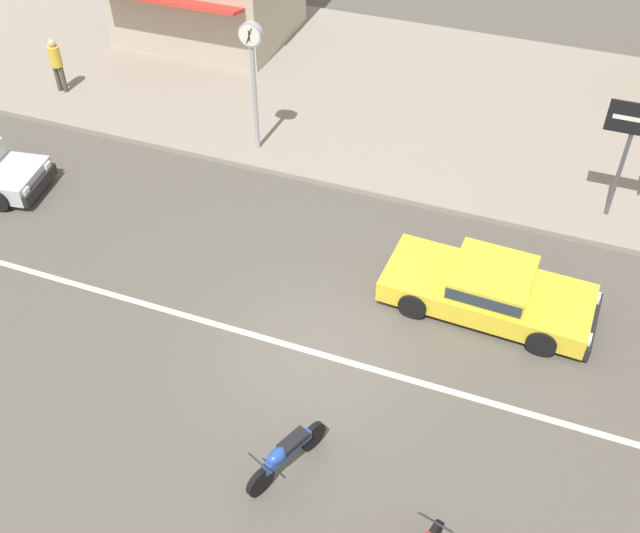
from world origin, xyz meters
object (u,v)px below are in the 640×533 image
at_px(sedan_yellow_0, 489,289).
at_px(street_clock, 252,58).
at_px(motorcycle_0, 286,454).
at_px(pedestrian_mid_kerb, 56,61).

relative_size(sedan_yellow_0, street_clock, 1.27).
height_order(motorcycle_0, street_clock, street_clock).
distance_m(motorcycle_0, pedestrian_mid_kerb, 14.77).
bearing_deg(street_clock, motorcycle_0, -62.91).
xyz_separation_m(sedan_yellow_0, motorcycle_0, (-2.41, -5.11, -0.11)).
relative_size(motorcycle_0, pedestrian_mid_kerb, 1.05).
bearing_deg(pedestrian_mid_kerb, motorcycle_0, -40.42).
xyz_separation_m(sedan_yellow_0, pedestrian_mid_kerb, (-13.65, 4.46, 0.56)).
distance_m(sedan_yellow_0, pedestrian_mid_kerb, 14.37).
xyz_separation_m(sedan_yellow_0, street_clock, (-6.92, 3.70, 2.19)).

